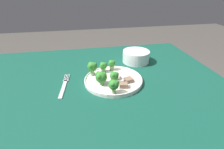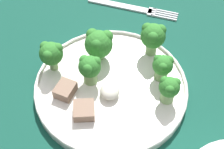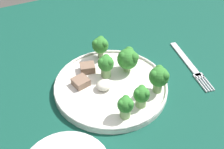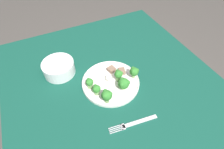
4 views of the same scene
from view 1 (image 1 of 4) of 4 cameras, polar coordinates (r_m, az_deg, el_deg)
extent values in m
cube|color=#114738|center=(0.78, -3.59, -4.15)|extent=(1.16, 0.96, 0.03)
cylinder|color=brown|center=(1.41, -27.37, -9.51)|extent=(0.06, 0.06, 0.71)
cylinder|color=brown|center=(1.46, 15.19, -5.47)|extent=(0.06, 0.06, 0.71)
cylinder|color=white|center=(0.79, 0.47, -1.96)|extent=(0.26, 0.26, 0.01)
torus|color=white|center=(0.79, 0.47, -1.40)|extent=(0.26, 0.26, 0.01)
cube|color=silver|center=(0.77, -15.68, -4.53)|extent=(0.03, 0.14, 0.00)
cube|color=silver|center=(0.83, -14.84, -1.87)|extent=(0.03, 0.02, 0.00)
cube|color=silver|center=(0.85, -13.88, -0.91)|extent=(0.01, 0.06, 0.00)
cube|color=silver|center=(0.85, -14.33, -0.93)|extent=(0.01, 0.06, 0.00)
cube|color=silver|center=(0.85, -14.77, -0.94)|extent=(0.01, 0.06, 0.00)
cube|color=silver|center=(0.85, -15.22, -0.96)|extent=(0.01, 0.06, 0.00)
cylinder|color=white|center=(0.99, 7.84, 5.86)|extent=(0.15, 0.15, 0.06)
cylinder|color=silver|center=(0.99, 7.82, 5.60)|extent=(0.12, 0.12, 0.05)
cylinder|color=#7FA866|center=(0.69, 0.55, -5.27)|extent=(0.01, 0.01, 0.02)
sphere|color=#337F2D|center=(0.68, 0.56, -3.43)|extent=(0.04, 0.04, 0.04)
sphere|color=#337F2D|center=(0.67, 1.59, -2.66)|extent=(0.02, 0.02, 0.02)
sphere|color=#337F2D|center=(0.68, -0.13, -2.36)|extent=(0.02, 0.02, 0.02)
sphere|color=#337F2D|center=(0.66, 0.23, -3.29)|extent=(0.02, 0.02, 0.02)
cylinder|color=#7FA866|center=(0.75, -3.67, -2.68)|extent=(0.02, 0.02, 0.02)
sphere|color=#337F2D|center=(0.73, -3.73, -0.92)|extent=(0.05, 0.05, 0.05)
sphere|color=#337F2D|center=(0.73, -2.60, -0.05)|extent=(0.02, 0.02, 0.02)
sphere|color=#337F2D|center=(0.74, -4.47, 0.26)|extent=(0.02, 0.02, 0.02)
sphere|color=#337F2D|center=(0.72, -4.20, -0.69)|extent=(0.02, 0.02, 0.02)
cylinder|color=#7FA866|center=(0.85, -2.85, 1.49)|extent=(0.02, 0.02, 0.02)
sphere|color=#337F2D|center=(0.84, -2.88, 2.85)|extent=(0.04, 0.04, 0.04)
sphere|color=#337F2D|center=(0.84, -2.18, 3.40)|extent=(0.02, 0.02, 0.02)
sphere|color=#337F2D|center=(0.84, -3.34, 3.57)|extent=(0.02, 0.02, 0.02)
sphere|color=#337F2D|center=(0.83, -3.16, 3.05)|extent=(0.02, 0.02, 0.02)
cylinder|color=#7FA866|center=(0.82, -6.39, 0.67)|extent=(0.02, 0.02, 0.03)
sphere|color=#337F2D|center=(0.81, -6.50, 2.50)|extent=(0.04, 0.04, 0.04)
sphere|color=#337F2D|center=(0.81, -5.59, 3.22)|extent=(0.02, 0.02, 0.02)
sphere|color=#337F2D|center=(0.82, -7.08, 3.44)|extent=(0.02, 0.02, 0.02)
sphere|color=#337F2D|center=(0.79, -6.93, 2.75)|extent=(0.02, 0.02, 0.02)
cylinder|color=#7FA866|center=(0.75, 0.69, -2.16)|extent=(0.02, 0.02, 0.02)
sphere|color=#337F2D|center=(0.74, 0.71, -0.46)|extent=(0.04, 0.04, 0.04)
sphere|color=#337F2D|center=(0.74, 1.57, 0.20)|extent=(0.02, 0.02, 0.02)
sphere|color=#337F2D|center=(0.74, 0.13, 0.43)|extent=(0.02, 0.02, 0.02)
sphere|color=#337F2D|center=(0.72, 0.44, -0.28)|extent=(0.02, 0.02, 0.02)
cylinder|color=#7FA866|center=(0.87, -0.07, 2.22)|extent=(0.02, 0.02, 0.02)
sphere|color=#337F2D|center=(0.86, -0.08, 3.61)|extent=(0.03, 0.03, 0.03)
sphere|color=#337F2D|center=(0.86, 0.59, 4.12)|extent=(0.02, 0.02, 0.02)
sphere|color=#337F2D|center=(0.86, -0.52, 4.28)|extent=(0.02, 0.02, 0.02)
sphere|color=#337F2D|center=(0.85, -0.30, 3.80)|extent=(0.02, 0.02, 0.02)
cube|color=#846651|center=(0.73, 3.81, -3.51)|extent=(0.04, 0.04, 0.02)
cube|color=#846651|center=(0.77, 5.40, -1.77)|extent=(0.04, 0.04, 0.02)
ellipsoid|color=silver|center=(0.79, 1.68, -0.79)|extent=(0.04, 0.03, 0.02)
camera|label=2|loc=(0.85, 23.44, 29.01)|focal=50.00mm
camera|label=3|loc=(1.20, 7.27, 33.10)|focal=50.00mm
camera|label=4|loc=(0.96, -38.80, 36.77)|focal=28.00mm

